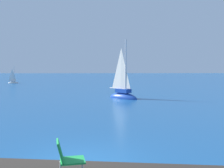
# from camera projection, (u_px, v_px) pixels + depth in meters

# --- Properties ---
(ground_plane) EXTENTS (160.00, 160.00, 0.00)m
(ground_plane) POSITION_uv_depth(u_px,v_px,m) (80.00, 163.00, 9.46)
(ground_plane) COLOR navy
(sailboat_near) EXTENTS (3.10, 3.01, 6.13)m
(sailboat_near) POSITION_uv_depth(u_px,v_px,m) (123.00, 95.00, 26.48)
(sailboat_near) COLOR #193D99
(sailboat_near) RESTS_ON ground
(sailboat_far) EXTENTS (1.71, 1.03, 3.09)m
(sailboat_far) POSITION_uv_depth(u_px,v_px,m) (13.00, 82.00, 45.86)
(sailboat_far) COLOR white
(sailboat_far) RESTS_ON ground
(beach_chair) EXTENTS (0.68, 0.59, 0.80)m
(beach_chair) POSITION_uv_depth(u_px,v_px,m) (67.00, 157.00, 5.97)
(beach_chair) COLOR green
(beach_chair) RESTS_ON shore_ledge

